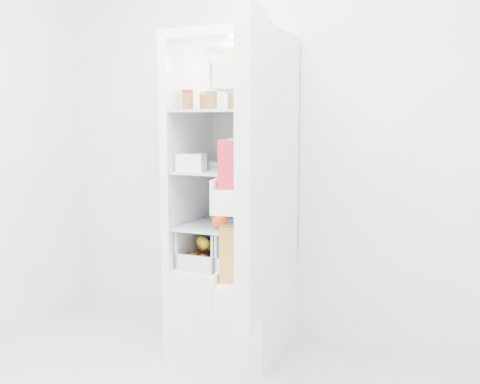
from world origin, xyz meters
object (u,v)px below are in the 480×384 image
at_px(mushroom_bowl, 223,213).
at_px(fridge_door, 251,175).
at_px(refrigerator, 236,236).
at_px(red_cabbage, 255,209).

bearing_deg(mushroom_bowl, fridge_door, -55.38).
height_order(refrigerator, mushroom_bowl, refrigerator).
distance_m(refrigerator, fridge_door, 0.84).
xyz_separation_m(red_cabbage, mushroom_bowl, (-0.22, 0.03, -0.04)).
relative_size(refrigerator, red_cabbage, 11.51).
bearing_deg(fridge_door, mushroom_bowl, 23.31).
distance_m(red_cabbage, mushroom_bowl, 0.22).
bearing_deg(red_cabbage, mushroom_bowl, 171.75).
relative_size(red_cabbage, fridge_door, 0.12).
bearing_deg(refrigerator, red_cabbage, 9.16).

